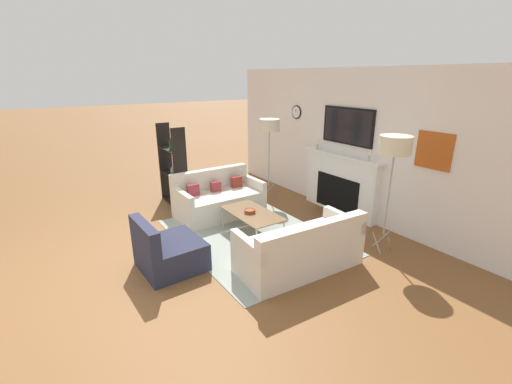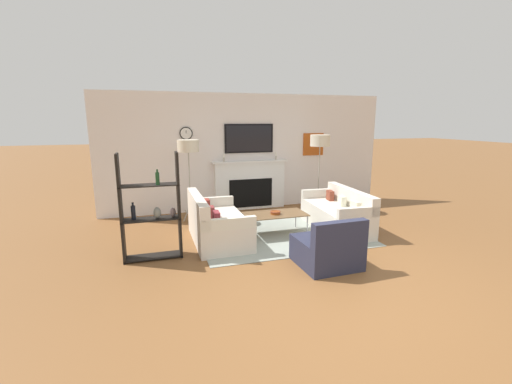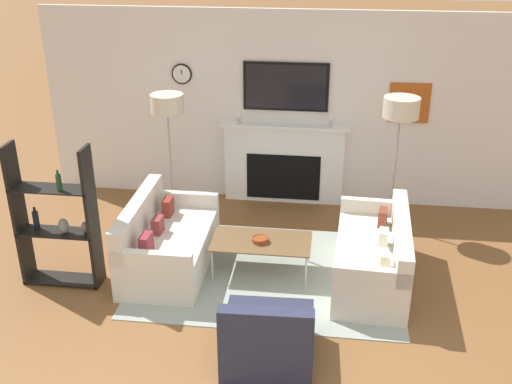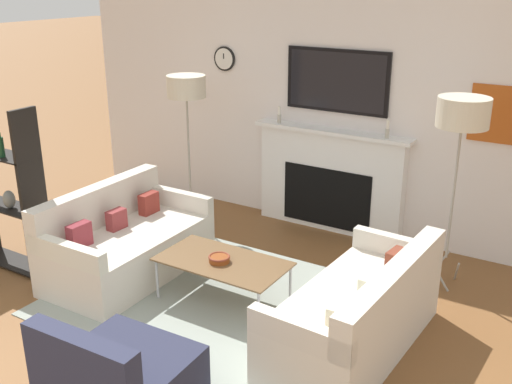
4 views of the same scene
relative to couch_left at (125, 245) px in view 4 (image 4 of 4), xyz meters
name	(u,v)px [view 4 (image 4 of 4)]	position (x,y,z in m)	size (l,w,h in m)	color
fireplace_wall	(336,124)	(1.21, 2.12, 0.91)	(6.86, 0.28, 2.70)	white
area_rug	(229,305)	(1.20, 0.00, -0.29)	(3.01, 2.20, 0.01)	#949D93
couch_left	(125,245)	(0.00, 0.00, 0.00)	(0.89, 1.61, 0.84)	silver
couch_right	(358,315)	(2.40, 0.00, 0.00)	(0.86, 1.76, 0.78)	silver
armchair	(119,382)	(1.36, -1.51, -0.05)	(0.85, 0.84, 0.76)	#292C42
coffee_table	(223,263)	(1.12, 0.04, 0.08)	(1.14, 0.61, 0.40)	brown
decorative_bowl	(219,258)	(1.10, 0.01, 0.14)	(0.19, 0.19, 0.06)	brown
floor_lamp_left	(186,89)	(-0.29, 1.40, 1.26)	(0.43, 0.43, 1.71)	#9E998E
floor_lamp_right	(463,115)	(2.69, 1.40, 1.32)	(0.45, 0.45, 1.77)	#9E998E
shelf_unit	(5,193)	(-1.06, -0.46, 0.47)	(0.87, 0.28, 1.63)	black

